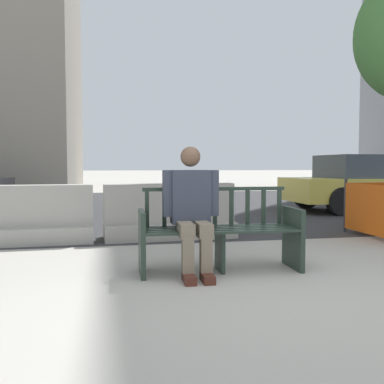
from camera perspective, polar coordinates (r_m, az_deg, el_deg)
ground_plane at (r=3.76m, az=11.97°, el=-13.84°), size 200.00×200.00×0.00m
street_asphalt at (r=12.12m, az=-4.52°, el=-1.75°), size 120.00×12.00×0.01m
street_bench at (r=4.56m, az=3.67°, el=-5.55°), size 1.70×0.57×0.88m
seated_person at (r=4.41m, az=-0.04°, el=-2.02°), size 0.58×0.73×1.31m
jersey_barrier_centre at (r=6.62m, az=-2.98°, el=-3.21°), size 2.03×0.77×0.84m
jersey_barrier_left at (r=6.60m, az=-21.77°, el=-3.48°), size 2.02×0.75×0.84m
car_taxi_near at (r=11.46m, az=22.40°, el=1.08°), size 4.13×1.92×1.38m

